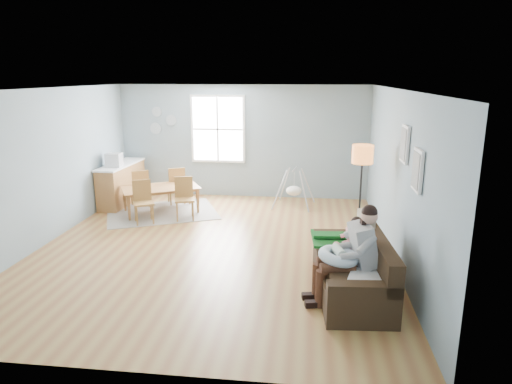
# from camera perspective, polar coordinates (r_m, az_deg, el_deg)

# --- Properties ---
(room) EXTENTS (8.40, 9.40, 3.90)m
(room) POSITION_cam_1_polar(r_m,az_deg,el_deg) (7.53, -5.67, 10.59)
(room) COLOR #955D34
(window) EXTENTS (1.32, 0.08, 1.62)m
(window) POSITION_cam_1_polar(r_m,az_deg,el_deg) (11.10, -4.79, 7.83)
(window) COLOR white
(window) RESTS_ON room
(pictures) EXTENTS (0.05, 1.34, 0.74)m
(pictures) POSITION_cam_1_polar(r_m,az_deg,el_deg) (6.52, 18.76, 4.24)
(pictures) COLOR white
(pictures) RESTS_ON room
(wall_plates) EXTENTS (0.67, 0.02, 0.66)m
(wall_plates) POSITION_cam_1_polar(r_m,az_deg,el_deg) (11.45, -11.78, 8.69)
(wall_plates) COLOR #92A2AF
(wall_plates) RESTS_ON room
(sofa) EXTENTS (1.02, 2.09, 0.82)m
(sofa) POSITION_cam_1_polar(r_m,az_deg,el_deg) (6.50, 12.30, -9.74)
(sofa) COLOR black
(sofa) RESTS_ON room
(green_throw) EXTENTS (0.98, 0.81, 0.04)m
(green_throw) POSITION_cam_1_polar(r_m,az_deg,el_deg) (7.02, 10.85, -5.77)
(green_throw) COLOR #15601A
(green_throw) RESTS_ON sofa
(beige_pillow) EXTENTS (0.22, 0.49, 0.48)m
(beige_pillow) POSITION_cam_1_polar(r_m,az_deg,el_deg) (6.87, 13.51, -4.46)
(beige_pillow) COLOR tan
(beige_pillow) RESTS_ON sofa
(father) EXTENTS (0.98, 0.55, 1.33)m
(father) POSITION_cam_1_polar(r_m,az_deg,el_deg) (6.05, 11.76, -7.28)
(father) COLOR #99999C
(father) RESTS_ON sofa
(nursing_pillow) EXTENTS (0.57, 0.55, 0.22)m
(nursing_pillow) POSITION_cam_1_polar(r_m,az_deg,el_deg) (6.06, 10.28, -7.90)
(nursing_pillow) COLOR silver
(nursing_pillow) RESTS_ON father
(infant) EXTENTS (0.19, 0.36, 0.13)m
(infant) POSITION_cam_1_polar(r_m,az_deg,el_deg) (6.06, 10.25, -7.15)
(infant) COLOR silver
(infant) RESTS_ON nursing_pillow
(toddler) EXTENTS (0.52, 0.26, 0.82)m
(toddler) POSITION_cam_1_polar(r_m,az_deg,el_deg) (6.51, 11.55, -5.82)
(toddler) COLOR white
(toddler) RESTS_ON sofa
(floor_lamp) EXTENTS (0.36, 0.36, 1.78)m
(floor_lamp) POSITION_cam_1_polar(r_m,az_deg,el_deg) (7.93, 13.13, 3.56)
(floor_lamp) COLOR black
(floor_lamp) RESTS_ON room
(storage_cube) EXTENTS (0.55, 0.51, 0.52)m
(storage_cube) POSITION_cam_1_polar(r_m,az_deg,el_deg) (5.99, 13.69, -12.34)
(storage_cube) COLOR white
(storage_cube) RESTS_ON room
(rug) EXTENTS (2.80, 2.52, 0.01)m
(rug) POSITION_cam_1_polar(r_m,az_deg,el_deg) (10.18, -11.68, -2.49)
(rug) COLOR gray
(rug) RESTS_ON room
(dining_table) EXTENTS (1.84, 1.56, 0.57)m
(dining_table) POSITION_cam_1_polar(r_m,az_deg,el_deg) (10.10, -11.76, -0.98)
(dining_table) COLOR #996132
(dining_table) RESTS_ON rug
(chair_sw) EXTENTS (0.52, 0.52, 0.86)m
(chair_sw) POSITION_cam_1_polar(r_m,az_deg,el_deg) (9.48, -13.96, -0.86)
(chair_sw) COLOR olive
(chair_sw) RESTS_ON rug
(chair_se) EXTENTS (0.49, 0.49, 0.88)m
(chair_se) POSITION_cam_1_polar(r_m,az_deg,el_deg) (9.56, -8.97, -0.44)
(chair_se) COLOR olive
(chair_se) RESTS_ON rug
(chair_nw) EXTENTS (0.54, 0.54, 0.86)m
(chair_nw) POSITION_cam_1_polar(r_m,az_deg,el_deg) (10.57, -14.29, 0.69)
(chair_nw) COLOR olive
(chair_nw) RESTS_ON rug
(chair_ne) EXTENTS (0.53, 0.53, 0.87)m
(chair_ne) POSITION_cam_1_polar(r_m,az_deg,el_deg) (10.64, -9.91, 1.04)
(chair_ne) COLOR olive
(chair_ne) RESTS_ON rug
(counter) EXTENTS (0.57, 1.70, 0.94)m
(counter) POSITION_cam_1_polar(r_m,az_deg,el_deg) (11.01, -16.44, 1.03)
(counter) COLOR #996132
(counter) RESTS_ON room
(monitor) EXTENTS (0.34, 0.33, 0.30)m
(monitor) POSITION_cam_1_polar(r_m,az_deg,el_deg) (10.61, -17.36, 3.86)
(monitor) COLOR silver
(monitor) RESTS_ON counter
(baby_swing) EXTENTS (0.97, 0.99, 0.87)m
(baby_swing) POSITION_cam_1_polar(r_m,az_deg,el_deg) (10.34, 4.76, 0.25)
(baby_swing) COLOR silver
(baby_swing) RESTS_ON room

